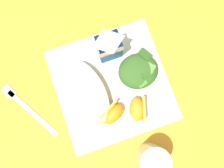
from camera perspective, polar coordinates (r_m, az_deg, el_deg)
The scene contains 9 objects.
ground at distance 0.61m, azimuth -0.00°, elevation -0.34°, with size 3.00×3.00×0.00m, color gold.
white_plate at distance 0.60m, azimuth -0.00°, elevation -0.24°, with size 0.28×0.28×0.02m, color white.
cheesy_pizza_bread at distance 0.58m, azimuth -5.57°, elevation -1.66°, with size 0.10×0.18×0.04m.
green_salad_pile at distance 0.58m, azimuth 6.47°, elevation 3.19°, with size 0.10×0.10×0.04m.
milk_carton at distance 0.55m, azimuth -0.80°, elevation 9.41°, with size 0.06×0.04×0.11m.
orange_wedge_front at distance 0.57m, azimuth 0.18°, elevation -7.26°, with size 0.07×0.06×0.04m.
orange_wedge_middle at distance 0.57m, azimuth 6.26°, elevation -6.11°, with size 0.05×0.07×0.04m.
metal_fork at distance 0.64m, azimuth -20.45°, elevation -5.20°, with size 0.11×0.17×0.01m.
drinking_clear_cup at distance 0.57m, azimuth 9.84°, elevation -17.78°, with size 0.07×0.07×0.10m, color silver.
Camera 1 is at (-0.03, -0.08, 0.60)m, focal length 37.35 mm.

